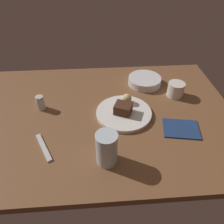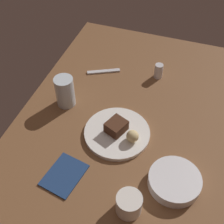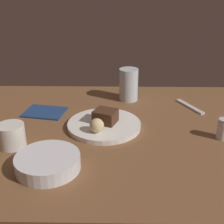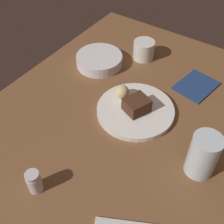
{
  "view_description": "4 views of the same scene",
  "coord_description": "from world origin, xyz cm",
  "px_view_note": "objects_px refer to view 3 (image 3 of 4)",
  "views": [
    {
      "loc": [
        0.94,
        75.01,
        66.4
      ],
      "look_at": [
        -4.4,
        2.77,
        5.74
      ],
      "focal_mm": 34.89,
      "sensor_mm": 36.0,
      "label": 1
    },
    {
      "loc": [
        -77.53,
        -19.73,
        92.36
      ],
      "look_at": [
        -4.56,
        5.29,
        8.66
      ],
      "focal_mm": 48.5,
      "sensor_mm": 36.0,
      "label": 2
    },
    {
      "loc": [
        -5.52,
        -90.16,
        50.48
      ],
      "look_at": [
        -7.11,
        0.77,
        8.98
      ],
      "focal_mm": 48.99,
      "sensor_mm": 36.0,
      "label": 3
    },
    {
      "loc": [
        47.3,
        31.2,
        70.08
      ],
      "look_at": [
        -3.6,
        -3.34,
        5.5
      ],
      "focal_mm": 46.4,
      "sensor_mm": 36.0,
      "label": 4
    }
  ],
  "objects_px": {
    "water_glass": "(129,85)",
    "dessert_spoon": "(190,107)",
    "dessert_plate": "(104,125)",
    "bread_roll": "(97,125)",
    "coffee_cup": "(12,135)",
    "chocolate_cake_slice": "(105,116)",
    "folded_napkin": "(45,112)",
    "salt_shaker": "(223,129)",
    "side_bowl": "(48,162)"
  },
  "relations": [
    {
      "from": "coffee_cup",
      "to": "bread_roll",
      "type": "bearing_deg",
      "value": 13.97
    },
    {
      "from": "chocolate_cake_slice",
      "to": "dessert_spoon",
      "type": "relative_size",
      "value": 0.48
    },
    {
      "from": "folded_napkin",
      "to": "salt_shaker",
      "type": "bearing_deg",
      "value": -16.93
    },
    {
      "from": "bread_roll",
      "to": "dessert_spoon",
      "type": "xyz_separation_m",
      "value": [
        0.35,
        0.24,
        -0.04
      ]
    },
    {
      "from": "dessert_plate",
      "to": "bread_roll",
      "type": "relative_size",
      "value": 5.43
    },
    {
      "from": "dessert_plate",
      "to": "side_bowl",
      "type": "xyz_separation_m",
      "value": [
        -0.14,
        -0.24,
        0.01
      ]
    },
    {
      "from": "coffee_cup",
      "to": "folded_napkin",
      "type": "relative_size",
      "value": 0.56
    },
    {
      "from": "water_glass",
      "to": "side_bowl",
      "type": "bearing_deg",
      "value": -114.89
    },
    {
      "from": "dessert_spoon",
      "to": "side_bowl",
      "type": "bearing_deg",
      "value": -74.83
    },
    {
      "from": "water_glass",
      "to": "coffee_cup",
      "type": "bearing_deg",
      "value": -133.72
    },
    {
      "from": "water_glass",
      "to": "dessert_spoon",
      "type": "bearing_deg",
      "value": -17.89
    },
    {
      "from": "dessert_plate",
      "to": "water_glass",
      "type": "bearing_deg",
      "value": 70.3
    },
    {
      "from": "bread_roll",
      "to": "side_bowl",
      "type": "relative_size",
      "value": 0.26
    },
    {
      "from": "water_glass",
      "to": "dessert_spoon",
      "type": "xyz_separation_m",
      "value": [
        0.24,
        -0.08,
        -0.06
      ]
    },
    {
      "from": "chocolate_cake_slice",
      "to": "water_glass",
      "type": "xyz_separation_m",
      "value": [
        0.08,
        0.24,
        0.03
      ]
    },
    {
      "from": "coffee_cup",
      "to": "water_glass",
      "type": "bearing_deg",
      "value": 46.28
    },
    {
      "from": "salt_shaker",
      "to": "folded_napkin",
      "type": "xyz_separation_m",
      "value": [
        -0.6,
        0.18,
        -0.03
      ]
    },
    {
      "from": "dessert_plate",
      "to": "dessert_spoon",
      "type": "xyz_separation_m",
      "value": [
        0.33,
        0.17,
        -0.0
      ]
    },
    {
      "from": "chocolate_cake_slice",
      "to": "folded_napkin",
      "type": "bearing_deg",
      "value": 154.96
    },
    {
      "from": "side_bowl",
      "to": "dessert_spoon",
      "type": "xyz_separation_m",
      "value": [
        0.46,
        0.41,
        -0.02
      ]
    },
    {
      "from": "chocolate_cake_slice",
      "to": "dessert_spoon",
      "type": "distance_m",
      "value": 0.36
    },
    {
      "from": "salt_shaker",
      "to": "water_glass",
      "type": "relative_size",
      "value": 0.52
    },
    {
      "from": "chocolate_cake_slice",
      "to": "coffee_cup",
      "type": "bearing_deg",
      "value": -154.4
    },
    {
      "from": "salt_shaker",
      "to": "folded_napkin",
      "type": "height_order",
      "value": "salt_shaker"
    },
    {
      "from": "dessert_plate",
      "to": "coffee_cup",
      "type": "bearing_deg",
      "value": -154.87
    },
    {
      "from": "bread_roll",
      "to": "water_glass",
      "type": "distance_m",
      "value": 0.33
    },
    {
      "from": "bread_roll",
      "to": "water_glass",
      "type": "xyz_separation_m",
      "value": [
        0.11,
        0.31,
        0.03
      ]
    },
    {
      "from": "chocolate_cake_slice",
      "to": "folded_napkin",
      "type": "height_order",
      "value": "chocolate_cake_slice"
    },
    {
      "from": "coffee_cup",
      "to": "dessert_spoon",
      "type": "distance_m",
      "value": 0.67
    },
    {
      "from": "dessert_plate",
      "to": "side_bowl",
      "type": "relative_size",
      "value": 1.43
    },
    {
      "from": "salt_shaker",
      "to": "coffee_cup",
      "type": "bearing_deg",
      "value": -174.98
    },
    {
      "from": "salt_shaker",
      "to": "folded_napkin",
      "type": "distance_m",
      "value": 0.63
    },
    {
      "from": "salt_shaker",
      "to": "chocolate_cake_slice",
      "type": "bearing_deg",
      "value": 168.52
    },
    {
      "from": "dessert_plate",
      "to": "coffee_cup",
      "type": "xyz_separation_m",
      "value": [
        -0.27,
        -0.13,
        0.03
      ]
    },
    {
      "from": "dessert_plate",
      "to": "folded_napkin",
      "type": "relative_size",
      "value": 1.7
    },
    {
      "from": "coffee_cup",
      "to": "salt_shaker",
      "type": "bearing_deg",
      "value": 5.02
    },
    {
      "from": "chocolate_cake_slice",
      "to": "folded_napkin",
      "type": "xyz_separation_m",
      "value": [
        -0.23,
        0.11,
        -0.04
      ]
    },
    {
      "from": "coffee_cup",
      "to": "folded_napkin",
      "type": "distance_m",
      "value": 0.25
    },
    {
      "from": "salt_shaker",
      "to": "water_glass",
      "type": "bearing_deg",
      "value": 131.73
    },
    {
      "from": "chocolate_cake_slice",
      "to": "coffee_cup",
      "type": "distance_m",
      "value": 0.3
    },
    {
      "from": "side_bowl",
      "to": "dessert_spoon",
      "type": "relative_size",
      "value": 1.15
    },
    {
      "from": "salt_shaker",
      "to": "dessert_spoon",
      "type": "height_order",
      "value": "salt_shaker"
    },
    {
      "from": "chocolate_cake_slice",
      "to": "side_bowl",
      "type": "xyz_separation_m",
      "value": [
        -0.14,
        -0.25,
        -0.02
      ]
    },
    {
      "from": "dessert_plate",
      "to": "chocolate_cake_slice",
      "type": "relative_size",
      "value": 3.42
    },
    {
      "from": "dessert_plate",
      "to": "water_glass",
      "type": "xyz_separation_m",
      "value": [
        0.09,
        0.25,
        0.06
      ]
    },
    {
      "from": "salt_shaker",
      "to": "water_glass",
      "type": "xyz_separation_m",
      "value": [
        -0.28,
        0.32,
        0.03
      ]
    },
    {
      "from": "water_glass",
      "to": "side_bowl",
      "type": "xyz_separation_m",
      "value": [
        -0.23,
        -0.49,
        -0.05
      ]
    },
    {
      "from": "chocolate_cake_slice",
      "to": "dessert_spoon",
      "type": "xyz_separation_m",
      "value": [
        0.32,
        0.17,
        -0.03
      ]
    },
    {
      "from": "dessert_plate",
      "to": "bread_roll",
      "type": "distance_m",
      "value": 0.07
    },
    {
      "from": "chocolate_cake_slice",
      "to": "bread_roll",
      "type": "distance_m",
      "value": 0.07
    }
  ]
}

